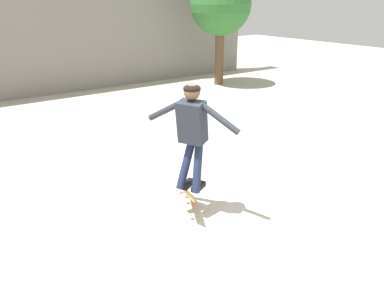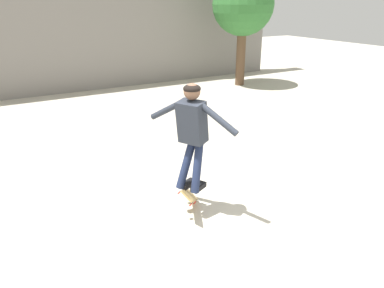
# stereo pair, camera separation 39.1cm
# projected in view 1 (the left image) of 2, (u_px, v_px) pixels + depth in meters

# --- Properties ---
(ground_plane) EXTENTS (40.00, 40.00, 0.00)m
(ground_plane) POSITION_uv_depth(u_px,v_px,m) (222.00, 236.00, 4.69)
(ground_plane) COLOR beige
(building_backdrop) EXTENTS (16.53, 0.52, 5.26)m
(building_backdrop) POSITION_uv_depth(u_px,v_px,m) (29.00, 21.00, 10.75)
(building_backdrop) COLOR gray
(building_backdrop) RESTS_ON ground_plane
(tree_right) EXTENTS (1.98, 1.98, 3.60)m
(tree_right) POSITION_uv_depth(u_px,v_px,m) (221.00, 5.00, 12.08)
(tree_right) COLOR brown
(tree_right) RESTS_ON ground_plane
(skater) EXTENTS (0.67, 1.21, 1.46)m
(skater) POSITION_uv_depth(u_px,v_px,m) (192.00, 128.00, 4.80)
(skater) COLOR #282D38
(skateboard_flipping) EXTENTS (0.52, 0.70, 0.49)m
(skateboard_flipping) POSITION_uv_depth(u_px,v_px,m) (190.00, 196.00, 5.10)
(skateboard_flipping) COLOR #AD894C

